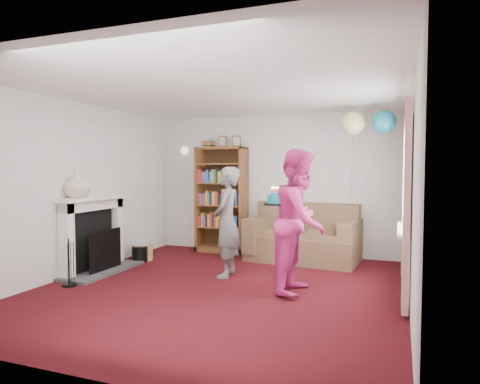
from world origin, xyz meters
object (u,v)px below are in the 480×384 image
at_px(person_magenta, 300,221).
at_px(sofa, 304,239).
at_px(person_striped, 227,222).
at_px(bookcase, 222,201).
at_px(birthday_cake, 278,199).

bearing_deg(person_magenta, sofa, 13.36).
xyz_separation_m(sofa, person_striped, (-0.80, -1.45, 0.43)).
relative_size(bookcase, sofa, 1.20).
xyz_separation_m(bookcase, birthday_cake, (1.65, -2.10, 0.21)).
bearing_deg(sofa, person_striped, -113.73).
xyz_separation_m(bookcase, person_striped, (0.78, -1.68, -0.16)).
relative_size(person_striped, person_magenta, 0.88).
bearing_deg(birthday_cake, person_striped, 154.16).
distance_m(bookcase, birthday_cake, 2.68).
height_order(person_magenta, birthday_cake, person_magenta).
bearing_deg(bookcase, sofa, -8.22).
relative_size(sofa, person_striped, 1.14).
height_order(bookcase, sofa, bookcase).
height_order(sofa, birthday_cake, birthday_cake).
height_order(bookcase, birthday_cake, bookcase).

